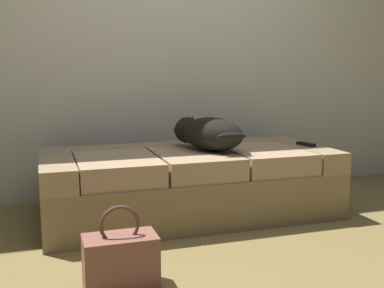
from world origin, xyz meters
name	(u,v)px	position (x,y,z in m)	size (l,w,h in m)	color
ground_plane	(262,283)	(0.00, 0.00, 0.00)	(10.00, 10.00, 0.00)	olive
back_wall	(163,11)	(0.00, 1.74, 1.40)	(6.40, 0.10, 2.80)	silver
couch	(190,183)	(0.00, 1.07, 0.22)	(1.88, 0.84, 0.44)	olive
dog_dark	(207,133)	(0.12, 1.05, 0.55)	(0.46, 0.61, 0.22)	black
tv_remote	(306,144)	(0.83, 1.00, 0.45)	(0.04, 0.15, 0.02)	black
handbag	(121,261)	(-0.61, 0.15, 0.13)	(0.32, 0.18, 0.38)	#8F5748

